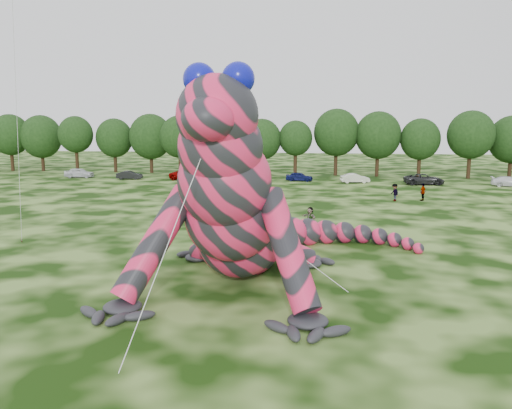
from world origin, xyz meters
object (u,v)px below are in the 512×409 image
object	(u,v)px
tree_8	(262,147)
tree_3	(76,144)
tree_2	(42,143)
car_3	(251,176)
inflatable_gecko	(245,176)
car_1	(130,175)
tree_6	(180,145)
tree_5	(151,143)
tree_10	(336,142)
car_4	(299,177)
car_5	(355,178)
car_2	(188,175)
spectator_2	(395,192)
tree_12	(420,148)
tree_4	(115,145)
car_0	(79,173)
spectator_3	(423,192)
tree_13	(470,145)
car_6	(424,179)
tree_14	(511,147)
tree_1	(11,143)
tree_7	(225,145)
spectator_5	(310,218)
tree_9	(295,148)
spectator_1	(234,203)

from	to	relation	value
tree_8	tree_3	bearing A→B (deg)	179.85
tree_2	car_3	xyz separation A→B (m)	(38.43, -10.49, -4.08)
inflatable_gecko	car_1	xyz separation A→B (m)	(-24.99, 43.58, -4.76)
tree_6	tree_5	bearing A→B (deg)	162.54
tree_10	car_4	world-z (taller)	tree_10
tree_6	car_5	bearing A→B (deg)	-16.01
car_2	car_1	bearing A→B (deg)	99.17
tree_10	tree_8	bearing A→B (deg)	-172.19
car_5	spectator_2	bearing A→B (deg)	-178.58
tree_12	car_1	xyz separation A→B (m)	(-42.82, -9.39, -3.86)
tree_4	car_0	xyz separation A→B (m)	(-1.71, -9.28, -3.78)
tree_2	spectator_2	xyz separation A→B (m)	(56.48, -26.22, -3.89)
tree_10	spectator_3	xyz separation A→B (m)	(9.09, -25.25, -4.32)
tree_13	car_3	world-z (taller)	tree_13
tree_12	car_6	distance (m)	10.36
tree_8	car_6	size ratio (longest dim) A/B	1.68
tree_14	tree_2	bearing A→B (deg)	179.97
spectator_2	tree_1	bearing A→B (deg)	-138.80
tree_6	car_3	size ratio (longest dim) A/B	1.85
tree_6	tree_7	distance (m)	7.48
tree_2	tree_1	bearing A→B (deg)	-172.42
tree_1	tree_7	world-z (taller)	tree_1
car_0	car_2	world-z (taller)	car_0
car_4	spectator_3	distance (m)	21.78
tree_3	car_3	distance (m)	32.59
tree_6	car_2	size ratio (longest dim) A/B	1.78
spectator_5	tree_12	bearing A→B (deg)	118.68
tree_5	car_6	world-z (taller)	tree_5
tree_1	tree_7	distance (m)	38.29
tree_6	car_2	bearing A→B (deg)	-65.81
tree_8	tree_12	world-z (taller)	tree_12
spectator_5	car_5	bearing A→B (deg)	130.06
tree_6	spectator_5	world-z (taller)	tree_6
car_1	spectator_3	size ratio (longest dim) A/B	2.04
car_3	tree_9	bearing A→B (deg)	-25.20
tree_6	tree_8	world-z (taller)	tree_6
spectator_1	spectator_3	world-z (taller)	spectator_3
car_0	car_6	size ratio (longest dim) A/B	0.82
tree_9	tree_1	bearing A→B (deg)	179.18
tree_1	tree_4	size ratio (longest dim) A/B	1.08
inflatable_gecko	tree_13	size ratio (longest dim) A/B	2.13
tree_6	car_5	world-z (taller)	tree_6
tree_1	tree_5	world-z (taller)	tree_1
tree_9	car_4	bearing A→B (deg)	-81.12
tree_3	tree_2	bearing A→B (deg)	166.93
tree_7	tree_12	bearing A→B (deg)	1.78
inflatable_gecko	tree_2	bearing A→B (deg)	132.40
tree_4	inflatable_gecko	bearing A→B (deg)	-59.46
tree_13	spectator_2	bearing A→B (deg)	-119.06
car_2	spectator_5	distance (m)	36.96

